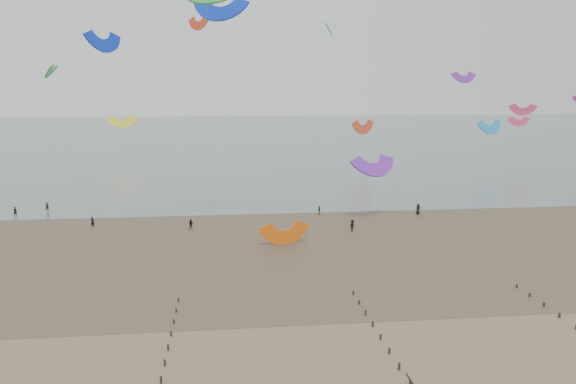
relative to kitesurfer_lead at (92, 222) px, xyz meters
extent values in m
plane|color=brown|center=(29.55, -44.06, -0.85)|extent=(500.00, 500.00, 0.00)
plane|color=#475654|center=(29.55, 155.94, -0.82)|extent=(500.00, 500.00, 0.00)
plane|color=#473A28|center=(29.55, -9.06, -0.84)|extent=(500.00, 500.00, 0.00)
ellipsoid|color=slate|center=(11.55, -22.06, -0.84)|extent=(23.60, 14.36, 0.01)
ellipsoid|color=slate|center=(41.55, -6.06, -0.84)|extent=(33.64, 18.32, 0.01)
ellipsoid|color=slate|center=(-10.45, -4.06, -0.84)|extent=(26.95, 14.22, 0.01)
cube|color=black|center=(15.55, -47.85, -0.59)|extent=(0.16, 0.16, 0.62)
cube|color=black|center=(15.55, -45.22, -0.60)|extent=(0.16, 0.16, 0.59)
cube|color=black|center=(15.55, -42.59, -0.62)|extent=(0.16, 0.16, 0.57)
cube|color=black|center=(15.55, -39.96, -0.63)|extent=(0.16, 0.16, 0.54)
cube|color=black|center=(15.55, -37.33, -0.65)|extent=(0.16, 0.16, 0.51)
cube|color=black|center=(15.55, -34.70, -0.66)|extent=(0.16, 0.16, 0.48)
cube|color=black|center=(15.55, -32.06, -0.68)|extent=(0.16, 0.16, 0.45)
cube|color=black|center=(33.55, -50.49, -0.58)|extent=(0.16, 0.16, 0.65)
cube|color=black|center=(33.55, -47.85, -0.59)|extent=(0.16, 0.16, 0.62)
cube|color=black|center=(33.55, -45.22, -0.60)|extent=(0.16, 0.16, 0.59)
cube|color=black|center=(33.55, -42.59, -0.62)|extent=(0.16, 0.16, 0.57)
cube|color=black|center=(33.55, -39.96, -0.63)|extent=(0.16, 0.16, 0.54)
cube|color=black|center=(33.55, -37.33, -0.65)|extent=(0.16, 0.16, 0.51)
cube|color=black|center=(33.55, -34.70, -0.66)|extent=(0.16, 0.16, 0.48)
cube|color=black|center=(33.55, -32.06, -0.68)|extent=(0.16, 0.16, 0.45)
cube|color=black|center=(51.55, -39.96, -0.63)|extent=(0.16, 0.16, 0.54)
cube|color=black|center=(51.55, -37.33, -0.65)|extent=(0.16, 0.16, 0.51)
cube|color=black|center=(51.55, -34.70, -0.66)|extent=(0.16, 0.16, 0.48)
cube|color=black|center=(51.55, -32.06, -0.68)|extent=(0.16, 0.16, 0.45)
imported|color=black|center=(0.00, 0.00, 0.00)|extent=(0.71, 0.56, 1.70)
imported|color=black|center=(-14.54, 9.09, -0.05)|extent=(0.69, 0.68, 1.60)
imported|color=black|center=(39.18, -6.80, 0.04)|extent=(1.33, 1.17, 1.78)
imported|color=black|center=(36.05, 4.58, -0.10)|extent=(0.49, 0.93, 1.51)
imported|color=black|center=(52.72, 3.02, 0.05)|extent=(0.97, 1.05, 1.80)
imported|color=black|center=(15.14, -2.98, -0.06)|extent=(0.84, 0.69, 1.59)
imported|color=black|center=(-10.45, 12.61, -0.06)|extent=(0.59, 0.40, 1.59)
camera|label=1|loc=(20.67, -86.47, 20.76)|focal=35.00mm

